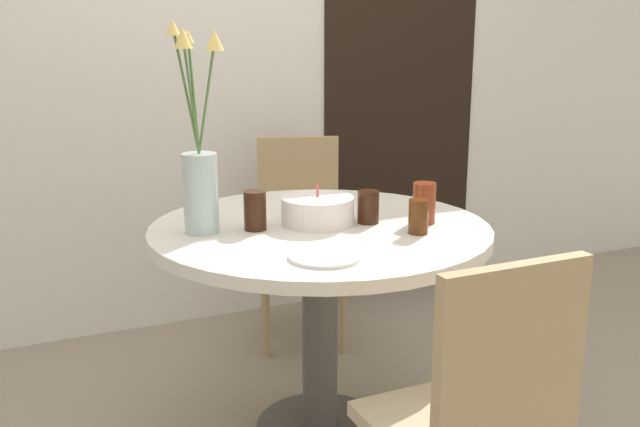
{
  "coord_description": "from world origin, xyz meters",
  "views": [
    {
      "loc": [
        -0.95,
        -2.1,
        1.39
      ],
      "look_at": [
        0.0,
        0.0,
        0.81
      ],
      "focal_mm": 40.0,
      "sensor_mm": 36.0,
      "label": 1
    }
  ],
  "objects_px": {
    "birthday_cake": "(317,210)",
    "side_plate": "(325,257)",
    "flower_vase": "(200,168)",
    "drink_glass_2": "(418,217)",
    "drink_glass_3": "(424,203)",
    "drink_glass_0": "(368,207)",
    "chair_far_back": "(300,226)",
    "chair_right_flank": "(478,414)",
    "drink_glass_1": "(255,211)"
  },
  "relations": [
    {
      "from": "chair_right_flank",
      "to": "drink_glass_2",
      "type": "xyz_separation_m",
      "value": [
        0.24,
        0.67,
        0.3
      ]
    },
    {
      "from": "chair_right_flank",
      "to": "drink_glass_2",
      "type": "relative_size",
      "value": 8.4
    },
    {
      "from": "drink_glass_2",
      "to": "birthday_cake",
      "type": "bearing_deg",
      "value": 135.28
    },
    {
      "from": "chair_right_flank",
      "to": "side_plate",
      "type": "distance_m",
      "value": 0.62
    },
    {
      "from": "drink_glass_1",
      "to": "drink_glass_2",
      "type": "distance_m",
      "value": 0.53
    },
    {
      "from": "birthday_cake",
      "to": "drink_glass_1",
      "type": "relative_size",
      "value": 1.9
    },
    {
      "from": "side_plate",
      "to": "drink_glass_3",
      "type": "bearing_deg",
      "value": 25.32
    },
    {
      "from": "chair_right_flank",
      "to": "drink_glass_3",
      "type": "relative_size",
      "value": 6.73
    },
    {
      "from": "birthday_cake",
      "to": "drink_glass_3",
      "type": "xyz_separation_m",
      "value": [
        0.33,
        -0.14,
        0.02
      ]
    },
    {
      "from": "chair_right_flank",
      "to": "drink_glass_1",
      "type": "xyz_separation_m",
      "value": [
        -0.22,
        0.93,
        0.3
      ]
    },
    {
      "from": "drink_glass_1",
      "to": "side_plate",
      "type": "bearing_deg",
      "value": -78.16
    },
    {
      "from": "drink_glass_0",
      "to": "drink_glass_2",
      "type": "distance_m",
      "value": 0.2
    },
    {
      "from": "chair_far_back",
      "to": "drink_glass_3",
      "type": "xyz_separation_m",
      "value": [
        0.05,
        -0.96,
        0.31
      ]
    },
    {
      "from": "chair_far_back",
      "to": "drink_glass_3",
      "type": "bearing_deg",
      "value": -68.55
    },
    {
      "from": "chair_far_back",
      "to": "drink_glass_0",
      "type": "distance_m",
      "value": 0.94
    },
    {
      "from": "chair_far_back",
      "to": "chair_right_flank",
      "type": "relative_size",
      "value": 1.0
    },
    {
      "from": "chair_far_back",
      "to": "drink_glass_1",
      "type": "xyz_separation_m",
      "value": [
        -0.5,
        -0.81,
        0.3
      ]
    },
    {
      "from": "drink_glass_0",
      "to": "chair_far_back",
      "type": "bearing_deg",
      "value": 82.34
    },
    {
      "from": "drink_glass_1",
      "to": "drink_glass_3",
      "type": "xyz_separation_m",
      "value": [
        0.55,
        -0.15,
        0.0
      ]
    },
    {
      "from": "birthday_cake",
      "to": "drink_glass_1",
      "type": "xyz_separation_m",
      "value": [
        -0.21,
        0.01,
        0.02
      ]
    },
    {
      "from": "chair_far_back",
      "to": "drink_glass_0",
      "type": "height_order",
      "value": "chair_far_back"
    },
    {
      "from": "drink_glass_3",
      "to": "drink_glass_2",
      "type": "bearing_deg",
      "value": -129.78
    },
    {
      "from": "birthday_cake",
      "to": "side_plate",
      "type": "relative_size",
      "value": 1.16
    },
    {
      "from": "birthday_cake",
      "to": "drink_glass_0",
      "type": "bearing_deg",
      "value": -19.9
    },
    {
      "from": "chair_far_back",
      "to": "birthday_cake",
      "type": "height_order",
      "value": "chair_far_back"
    },
    {
      "from": "chair_far_back",
      "to": "drink_glass_2",
      "type": "bearing_deg",
      "value": -73.61
    },
    {
      "from": "birthday_cake",
      "to": "drink_glass_3",
      "type": "bearing_deg",
      "value": -22.25
    },
    {
      "from": "chair_right_flank",
      "to": "drink_glass_0",
      "type": "bearing_deg",
      "value": -100.73
    },
    {
      "from": "drink_glass_1",
      "to": "birthday_cake",
      "type": "bearing_deg",
      "value": -3.96
    },
    {
      "from": "chair_right_flank",
      "to": "flower_vase",
      "type": "bearing_deg",
      "value": -68.24
    },
    {
      "from": "chair_right_flank",
      "to": "drink_glass_3",
      "type": "height_order",
      "value": "chair_right_flank"
    },
    {
      "from": "side_plate",
      "to": "drink_glass_2",
      "type": "height_order",
      "value": "drink_glass_2"
    },
    {
      "from": "side_plate",
      "to": "drink_glass_3",
      "type": "xyz_separation_m",
      "value": [
        0.47,
        0.22,
        0.06
      ]
    },
    {
      "from": "side_plate",
      "to": "drink_glass_0",
      "type": "distance_m",
      "value": 0.43
    },
    {
      "from": "chair_far_back",
      "to": "side_plate",
      "type": "bearing_deg",
      "value": -91.1
    },
    {
      "from": "chair_far_back",
      "to": "side_plate",
      "type": "relative_size",
      "value": 4.42
    },
    {
      "from": "flower_vase",
      "to": "drink_glass_3",
      "type": "relative_size",
      "value": 4.82
    },
    {
      "from": "drink_glass_1",
      "to": "drink_glass_2",
      "type": "height_order",
      "value": "drink_glass_1"
    },
    {
      "from": "chair_far_back",
      "to": "drink_glass_3",
      "type": "height_order",
      "value": "chair_far_back"
    },
    {
      "from": "flower_vase",
      "to": "drink_glass_0",
      "type": "height_order",
      "value": "flower_vase"
    },
    {
      "from": "birthday_cake",
      "to": "side_plate",
      "type": "xyz_separation_m",
      "value": [
        -0.14,
        -0.36,
        -0.04
      ]
    },
    {
      "from": "flower_vase",
      "to": "drink_glass_2",
      "type": "relative_size",
      "value": 6.02
    },
    {
      "from": "drink_glass_1",
      "to": "drink_glass_3",
      "type": "bearing_deg",
      "value": -15.44
    },
    {
      "from": "drink_glass_1",
      "to": "drink_glass_2",
      "type": "xyz_separation_m",
      "value": [
        0.46,
        -0.26,
        -0.01
      ]
    },
    {
      "from": "flower_vase",
      "to": "drink_glass_2",
      "type": "bearing_deg",
      "value": -25.21
    },
    {
      "from": "chair_far_back",
      "to": "chair_right_flank",
      "type": "xyz_separation_m",
      "value": [
        -0.28,
        -1.74,
        0.0
      ]
    },
    {
      "from": "birthday_cake",
      "to": "chair_right_flank",
      "type": "bearing_deg",
      "value": -89.79
    },
    {
      "from": "chair_right_flank",
      "to": "birthday_cake",
      "type": "distance_m",
      "value": 0.96
    },
    {
      "from": "flower_vase",
      "to": "drink_glass_2",
      "type": "xyz_separation_m",
      "value": [
        0.63,
        -0.3,
        -0.15
      ]
    },
    {
      "from": "chair_right_flank",
      "to": "side_plate",
      "type": "bearing_deg",
      "value": -75.88
    }
  ]
}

